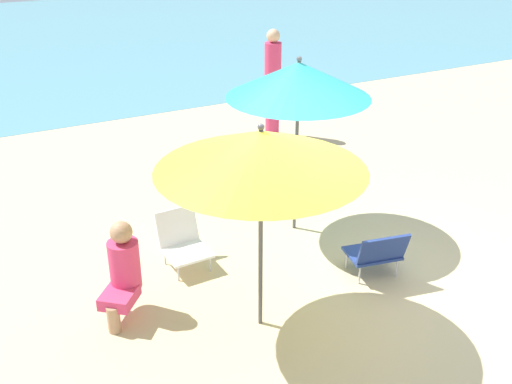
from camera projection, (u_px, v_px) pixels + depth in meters
name	position (u px, v px, depth m)	size (l,w,h in m)	color
ground_plane	(355.00, 291.00, 6.24)	(40.00, 40.00, 0.00)	#CCB789
sea_water	(64.00, 38.00, 17.79)	(40.00, 16.00, 0.01)	#5693A3
umbrella_teal	(299.00, 80.00, 6.65)	(1.63, 1.63, 2.12)	#4C4C51
umbrella_yellow	(261.00, 151.00, 5.00)	(1.81, 1.81, 2.00)	#4C4C51
beach_chair_a	(258.00, 164.00, 8.44)	(0.56, 0.59, 0.58)	red
beach_chair_b	(182.00, 241.00, 6.60)	(0.48, 0.57, 0.59)	white
beach_chair_c	(377.00, 252.00, 6.34)	(0.62, 0.58, 0.58)	navy
person_a	(123.00, 269.00, 5.70)	(0.49, 0.52, 0.98)	#DB3866
person_b	(273.00, 82.00, 10.04)	(0.28, 0.28, 1.78)	#DB3866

